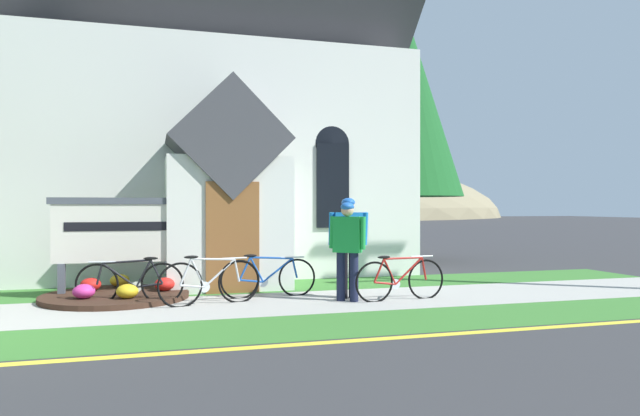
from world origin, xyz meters
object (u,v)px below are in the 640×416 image
(cyclist_in_red_jersey, at_px, (348,239))
(bicycle_red, at_px, (130,282))
(bicycle_black, at_px, (210,282))
(cyclist_in_white_jersey, at_px, (347,243))
(bicycle_orange, at_px, (400,279))
(church_sign, at_px, (116,232))
(bicycle_silver, at_px, (268,277))
(roadside_conifer, at_px, (401,97))

(cyclist_in_red_jersey, bearing_deg, bicycle_red, 173.34)
(bicycle_black, relative_size, cyclist_in_white_jersey, 1.01)
(bicycle_red, distance_m, cyclist_in_red_jersey, 3.78)
(cyclist_in_white_jersey, height_order, cyclist_in_red_jersey, cyclist_in_red_jersey)
(bicycle_black, bearing_deg, bicycle_orange, -8.41)
(church_sign, bearing_deg, bicycle_red, -73.06)
(church_sign, xyz_separation_m, cyclist_in_white_jersey, (3.83, -1.64, -0.17))
(church_sign, bearing_deg, bicycle_silver, -17.00)
(bicycle_silver, bearing_deg, cyclist_in_red_jersey, -20.81)
(church_sign, height_order, bicycle_red, church_sign)
(bicycle_red, bearing_deg, roadside_conifer, 38.18)
(bicycle_silver, height_order, roadside_conifer, roadside_conifer)
(bicycle_orange, bearing_deg, bicycle_silver, 155.04)
(church_sign, xyz_separation_m, bicycle_red, (0.27, -0.88, -0.80))
(bicycle_black, xyz_separation_m, bicycle_red, (-1.27, 0.44, -0.02))
(bicycle_black, xyz_separation_m, bicycle_orange, (3.21, -0.47, -0.01))
(bicycle_silver, height_order, cyclist_in_white_jersey, cyclist_in_white_jersey)
(bicycle_black, distance_m, cyclist_in_white_jersey, 2.40)
(church_sign, distance_m, bicycle_red, 1.22)
(cyclist_in_white_jersey, bearing_deg, bicycle_black, 171.91)
(bicycle_silver, distance_m, bicycle_black, 1.20)
(roadside_conifer, bearing_deg, cyclist_in_red_jersey, -121.28)
(bicycle_orange, height_order, cyclist_in_white_jersey, cyclist_in_white_jersey)
(bicycle_orange, relative_size, cyclist_in_white_jersey, 1.01)
(roadside_conifer, bearing_deg, cyclist_in_white_jersey, -120.83)
(church_sign, bearing_deg, bicycle_black, -40.59)
(bicycle_silver, bearing_deg, cyclist_in_white_jersey, -34.79)
(bicycle_silver, bearing_deg, bicycle_black, -154.55)
(bicycle_orange, distance_m, cyclist_in_red_jersey, 1.15)
(bicycle_silver, xyz_separation_m, bicycle_red, (-2.35, -0.08, 0.00))
(bicycle_silver, xyz_separation_m, roadside_conifer, (5.22, 5.88, 4.56))
(church_sign, bearing_deg, cyclist_in_red_jersey, -18.31)
(bicycle_black, bearing_deg, cyclist_in_white_jersey, -8.09)
(bicycle_black, bearing_deg, bicycle_red, 161.00)
(bicycle_silver, bearing_deg, roadside_conifer, 48.38)
(bicycle_red, xyz_separation_m, cyclist_in_red_jersey, (3.69, -0.43, 0.69))
(cyclist_in_red_jersey, xyz_separation_m, roadside_conifer, (3.88, 6.39, 3.86))
(bicycle_black, relative_size, roadside_conifer, 0.22)
(bicycle_black, bearing_deg, cyclist_in_red_jersey, 0.14)
(bicycle_red, height_order, cyclist_in_red_jersey, cyclist_in_red_jersey)
(cyclist_in_white_jersey, bearing_deg, bicycle_orange, -9.21)
(bicycle_black, distance_m, bicycle_orange, 3.25)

